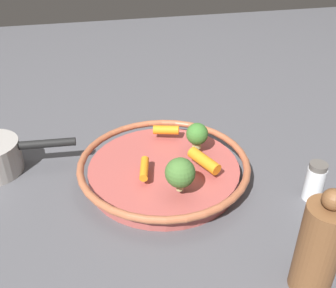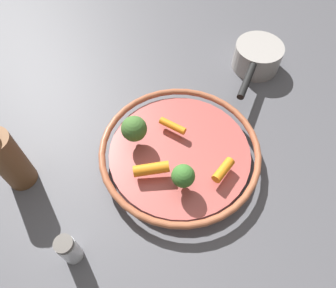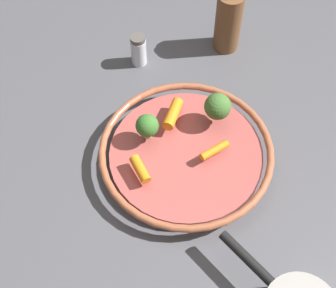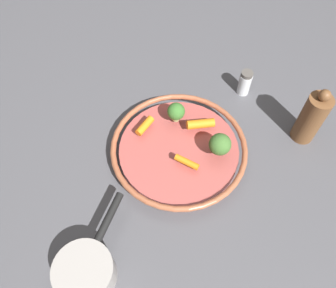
% 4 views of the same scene
% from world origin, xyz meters
% --- Properties ---
extents(ground_plane, '(2.38, 2.38, 0.00)m').
position_xyz_m(ground_plane, '(0.00, 0.00, 0.00)').
color(ground_plane, '#4C4C51').
extents(serving_bowl, '(0.32, 0.32, 0.04)m').
position_xyz_m(serving_bowl, '(0.00, 0.00, 0.02)').
color(serving_bowl, '#A84C47').
rests_on(serving_bowl, ground_plane).
extents(baby_carrot_right, '(0.06, 0.03, 0.02)m').
position_xyz_m(baby_carrot_right, '(-0.03, 0.04, 0.05)').
color(baby_carrot_right, orange).
rests_on(baby_carrot_right, serving_bowl).
extents(baby_carrot_back, '(0.07, 0.05, 0.03)m').
position_xyz_m(baby_carrot_back, '(-0.03, -0.07, 0.05)').
color(baby_carrot_back, orange).
rests_on(baby_carrot_back, serving_bowl).
extents(baby_carrot_near_rim, '(0.03, 0.06, 0.02)m').
position_xyz_m(baby_carrot_near_rim, '(0.09, -0.03, 0.05)').
color(baby_carrot_near_rim, orange).
rests_on(baby_carrot_near_rim, serving_bowl).
extents(broccoli_floret_large, '(0.04, 0.04, 0.05)m').
position_xyz_m(broccoli_floret_large, '(0.03, -0.07, 0.07)').
color(broccoli_floret_large, '#9CA466').
rests_on(broccoli_floret_large, serving_bowl).
extents(broccoli_floret_mid, '(0.05, 0.05, 0.06)m').
position_xyz_m(broccoli_floret_mid, '(-0.09, -0.01, 0.08)').
color(broccoli_floret_mid, tan).
rests_on(broccoli_floret_mid, serving_bowl).
extents(salt_shaker, '(0.03, 0.03, 0.07)m').
position_xyz_m(salt_shaker, '(-0.12, -0.24, 0.04)').
color(salt_shaker, silver).
rests_on(salt_shaker, ground_plane).
extents(pepper_mill, '(0.06, 0.06, 0.17)m').
position_xyz_m(pepper_mill, '(-0.28, -0.14, 0.07)').
color(pepper_mill, brown).
rests_on(pepper_mill, ground_plane).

